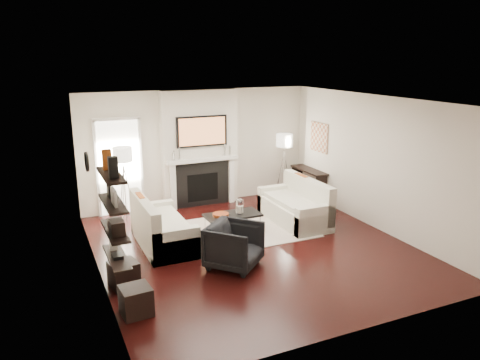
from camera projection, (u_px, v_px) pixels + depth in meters
name	position (u px, v px, depth m)	size (l,w,h in m)	color
room_envelope	(254.00, 177.00, 8.33)	(6.00, 6.00, 6.00)	black
chimney_breast	(200.00, 149.00, 10.86)	(1.80, 0.25, 2.70)	silver
fireplace_surround	(203.00, 184.00, 10.96)	(1.30, 0.02, 1.04)	black
firebox	(203.00, 187.00, 10.97)	(0.75, 0.02, 0.65)	black
mantel_pilaster_l	(173.00, 187.00, 10.64)	(0.12, 0.08, 1.10)	white
mantel_pilaster_r	(231.00, 180.00, 11.21)	(0.12, 0.08, 1.10)	white
mantel_shelf	(203.00, 160.00, 10.76)	(1.70, 0.18, 0.07)	white
tv_body	(202.00, 131.00, 10.61)	(1.20, 0.06, 0.70)	black
tv_screen	(202.00, 131.00, 10.58)	(1.10, 0.01, 0.62)	#BF723F
candlestick_l_tall	(179.00, 154.00, 10.50)	(0.04, 0.04, 0.30)	silver
candlestick_l_short	(174.00, 156.00, 10.46)	(0.04, 0.04, 0.24)	silver
candlestick_r_tall	(225.00, 150.00, 10.94)	(0.04, 0.04, 0.30)	silver
candlestick_r_short	(230.00, 151.00, 11.00)	(0.04, 0.04, 0.24)	silver
hallway_panel	(119.00, 168.00, 10.30)	(0.90, 0.02, 2.10)	white
door_trim_l	(97.00, 170.00, 10.09)	(0.06, 0.06, 2.16)	white
door_trim_r	(141.00, 166.00, 10.47)	(0.06, 0.06, 2.16)	white
door_trim_top	(116.00, 119.00, 10.00)	(1.02, 0.06, 0.06)	white
rug	(243.00, 229.00, 9.55)	(2.60, 2.00, 0.01)	#C5B1A1
loveseat_left_base	(163.00, 234.00, 8.74)	(0.85, 1.80, 0.42)	beige
loveseat_left_back	(145.00, 221.00, 8.53)	(0.18, 1.80, 0.80)	beige
loveseat_left_arm_n	(176.00, 245.00, 8.01)	(0.85, 0.18, 0.60)	beige
loveseat_left_arm_s	(153.00, 217.00, 9.43)	(0.85, 0.18, 0.60)	beige
loveseat_left_cushion	(165.00, 221.00, 8.70)	(0.63, 1.44, 0.10)	beige
pillow_left_orange	(141.00, 206.00, 8.74)	(0.10, 0.42, 0.42)	#9B4413
pillow_left_charcoal	(148.00, 216.00, 8.22)	(0.10, 0.40, 0.40)	black
loveseat_right_base	(294.00, 213.00, 9.95)	(0.85, 1.80, 0.42)	beige
loveseat_right_back	(308.00, 197.00, 10.00)	(0.18, 1.80, 0.80)	beige
loveseat_right_arm_n	(315.00, 221.00, 9.21)	(0.85, 0.18, 0.60)	beige
loveseat_right_arm_s	(276.00, 198.00, 10.64)	(0.85, 0.18, 0.60)	beige
loveseat_right_cushion	(292.00, 201.00, 9.86)	(0.63, 1.44, 0.10)	beige
pillow_right_orange	(301.00, 184.00, 10.21)	(0.10, 0.42, 0.42)	#9B4413
pillow_right_charcoal	(316.00, 191.00, 9.68)	(0.10, 0.40, 0.40)	black
coffee_table	(233.00, 215.00, 9.22)	(1.10, 0.55, 0.04)	black
coffee_leg_nw	(213.00, 233.00, 8.89)	(0.02, 0.02, 0.38)	silver
coffee_leg_ne	(260.00, 225.00, 9.28)	(0.02, 0.02, 0.38)	silver
coffee_leg_sw	(205.00, 225.00, 9.27)	(0.02, 0.02, 0.38)	silver
coffee_leg_se	(251.00, 218.00, 9.67)	(0.02, 0.02, 0.38)	silver
hurricane_glass	(239.00, 206.00, 9.24)	(0.15, 0.15, 0.26)	white
hurricane_candle	(239.00, 209.00, 9.26)	(0.11, 0.11, 0.16)	white
copper_bowl	(221.00, 215.00, 9.11)	(0.32, 0.32, 0.05)	#AF461D
armchair	(234.00, 244.00, 7.79)	(0.81, 0.76, 0.83)	black
lamp_left_post	(125.00, 193.00, 9.97)	(0.02, 0.02, 1.20)	silver
lamp_left_shade	(122.00, 154.00, 9.75)	(0.40, 0.40, 0.30)	white
lamp_left_leg_a	(130.00, 193.00, 10.01)	(0.02, 0.02, 1.25)	silver
lamp_left_leg_b	(122.00, 192.00, 10.03)	(0.02, 0.02, 1.25)	silver
lamp_left_leg_c	(123.00, 195.00, 9.86)	(0.02, 0.02, 1.25)	silver
lamp_right_post	(284.00, 174.00, 11.56)	(0.02, 0.02, 1.20)	silver
lamp_right_shade	(284.00, 140.00, 11.34)	(0.40, 0.40, 0.30)	white
lamp_right_leg_a	(287.00, 174.00, 11.61)	(0.02, 0.02, 1.25)	silver
lamp_right_leg_b	(280.00, 174.00, 11.62)	(0.02, 0.02, 1.25)	silver
lamp_right_leg_c	(284.00, 175.00, 11.46)	(0.02, 0.02, 1.25)	silver
console_top	(309.00, 170.00, 11.44)	(0.35, 1.20, 0.04)	black
console_leg_n	(321.00, 191.00, 11.05)	(0.30, 0.04, 0.71)	black
console_leg_s	(297.00, 180.00, 12.02)	(0.30, 0.04, 0.71)	black
wall_art	(319.00, 137.00, 11.16)	(0.03, 0.70, 0.70)	#A57652
shelf_bottom	(117.00, 257.00, 6.58)	(0.25, 1.00, 0.04)	black
shelf_lower	(115.00, 231.00, 6.48)	(0.25, 1.00, 0.04)	black
shelf_upper	(113.00, 203.00, 6.37)	(0.25, 1.00, 0.04)	black
shelf_top	(111.00, 175.00, 6.27)	(0.25, 1.00, 0.04)	black
decor_magfile_a	(113.00, 167.00, 6.02)	(0.12, 0.10, 0.28)	black
decor_magfile_b	(107.00, 160.00, 6.46)	(0.12, 0.10, 0.28)	#9B4413
decor_frame_a	(114.00, 197.00, 6.22)	(0.04, 0.30, 0.22)	white
decor_frame_b	(109.00, 191.00, 6.59)	(0.04, 0.22, 0.18)	black
decor_wine_rack	(117.00, 228.00, 6.26)	(0.18, 0.25, 0.20)	black
decor_box_small	(113.00, 222.00, 6.58)	(0.15, 0.12, 0.12)	black
decor_books	(117.00, 256.00, 6.53)	(0.14, 0.20, 0.05)	black
decor_box_tall	(113.00, 244.00, 6.79)	(0.10, 0.10, 0.18)	white
clock_rim	(87.00, 162.00, 7.95)	(0.34, 0.34, 0.04)	black
clock_face	(88.00, 162.00, 7.96)	(0.29, 0.29, 0.01)	white
ottoman_near	(124.00, 274.00, 7.18)	(0.40, 0.40, 0.40)	black
ottoman_far	(136.00, 301.00, 6.41)	(0.40, 0.40, 0.40)	black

